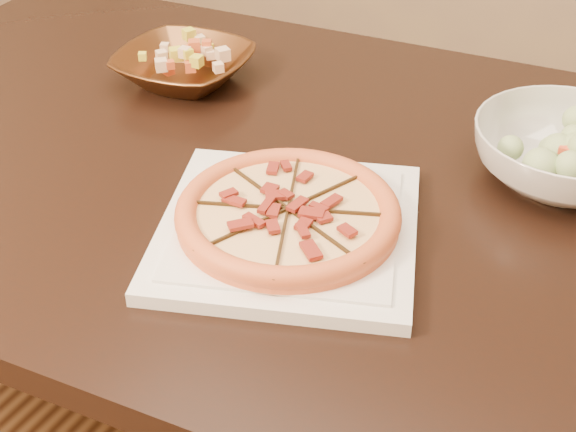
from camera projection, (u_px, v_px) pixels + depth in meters
name	position (u px, v px, depth m)	size (l,w,h in m)	color
dining_table	(259.00, 213.00, 1.18)	(1.51, 1.06, 0.75)	black
plate	(288.00, 229.00, 0.97)	(0.40, 0.40, 0.02)	silver
pizza	(288.00, 213.00, 0.95)	(0.27, 0.27, 0.03)	#DB6432
bronze_bowl	(184.00, 67.00, 1.30)	(0.21, 0.21, 0.05)	brown
mixed_dish	(182.00, 44.00, 1.27)	(0.11, 0.10, 0.03)	#DEB591
salad_bowl	(566.00, 154.00, 1.05)	(0.25, 0.25, 0.08)	silver
salad	(574.00, 116.00, 1.02)	(0.12, 0.11, 0.04)	#A9BD89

